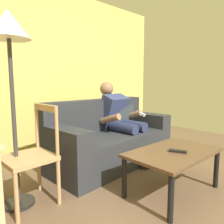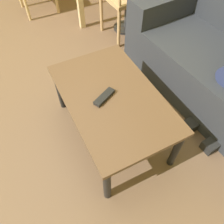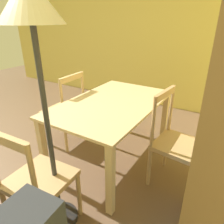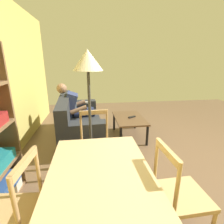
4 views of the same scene
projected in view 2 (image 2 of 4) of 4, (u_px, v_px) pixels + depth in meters
ground_plane at (18, 75)px, 2.25m from camera, size 8.18×8.18×0.00m
coffee_table at (112, 101)px, 1.54m from camera, size 0.96×0.60×0.44m
tv_remote at (104, 97)px, 1.47m from camera, size 0.12×0.17×0.02m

